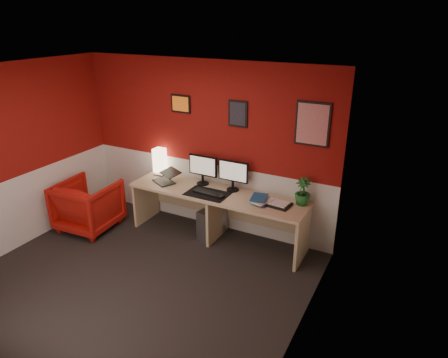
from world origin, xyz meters
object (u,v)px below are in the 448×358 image
Objects in this scene: shoji_lamp at (160,162)px; monitor_left at (202,165)px; monitor_right at (233,171)px; pc_tower at (212,222)px; armchair at (88,205)px; zen_tray at (277,204)px; potted_plant at (303,191)px; laptop at (164,175)px; desk at (217,216)px.

monitor_left is (0.78, -0.03, 0.09)m from shoji_lamp.
shoji_lamp is 1.28m from monitor_right.
pc_tower is 1.89m from armchair.
zen_tray is 0.37m from potted_plant.
laptop is 0.40× the size of armchair.
laptop reaches higher than pc_tower.
monitor_right is at bearing 48.13° from desk.
monitor_left is at bearing 154.81° from pc_tower.
potted_plant is at bearing 9.09° from desk.
monitor_left is at bearing 172.29° from zen_tray.
shoji_lamp is 0.69× the size of monitor_right.
laptop is 0.57× the size of monitor_left.
zen_tray is at bearing 10.03° from pc_tower.
shoji_lamp is 1.21× the size of laptop.
monitor_right is 0.80m from zen_tray.
monitor_left is 1.00× the size of monitor_right.
monitor_left is 1.57× the size of potted_plant.
zen_tray is at bearing -148.62° from potted_plant.
pc_tower is (0.23, -0.16, -0.80)m from monitor_left.
pc_tower is at bearing -164.41° from armchair.
zen_tray is 0.95× the size of potted_plant.
laptop reaches higher than armchair.
monitor_right is 0.85m from pc_tower.
monitor_right reaches higher than pc_tower.
zen_tray is at bearing -5.61° from shoji_lamp.
desk is 4.48× the size of monitor_left.
monitor_right is (0.49, -0.00, 0.00)m from monitor_left.
desk is 1.00m from laptop.
monitor_left is 0.49m from monitor_right.
potted_plant is (0.28, 0.17, 0.17)m from zen_tray.
desk is 4.48× the size of monitor_right.
laptop is 0.73× the size of pc_tower.
desk is 0.17m from pc_tower.
shoji_lamp reaches higher than pc_tower.
zen_tray reaches higher than armchair.
laptop is at bearing -158.69° from monitor_left.
laptop is 0.94× the size of zen_tray.
monitor_right is 1.66× the size of zen_tray.
monitor_right reaches higher than desk.
pc_tower is at bearing -10.88° from shoji_lamp.
desk is 0.97m from zen_tray.
desk is 1.27m from shoji_lamp.
monitor_left is 0.70× the size of armchair.
potted_plant is 0.82× the size of pc_tower.
monitor_right reaches higher than zen_tray.
desk is 0.76m from monitor_left.
zen_tray is at bearing -12.71° from monitor_right.
zen_tray is 1.12m from pc_tower.
desk is at bearing -131.87° from monitor_right.
monitor_right is at bearing 38.87° from laptop.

